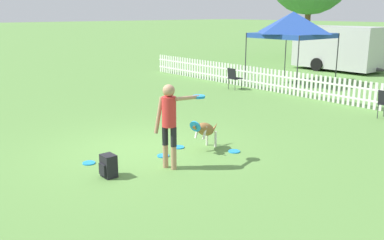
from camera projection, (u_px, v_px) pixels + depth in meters
The scene contains 12 objects.
ground_plane at pixel (143, 150), 9.64m from camera, with size 240.00×240.00×0.00m, color #5B8C42.
handler_person at pixel (171, 116), 8.31m from camera, with size 0.44×1.11×1.69m.
leaping_dog at pixel (205, 129), 9.59m from camera, with size 0.54×1.10×0.76m.
frisbee_near_handler at pixel (163, 156), 9.24m from camera, with size 0.26×0.26×0.02m.
frisbee_near_dog at pixel (89, 163), 8.80m from camera, with size 0.26×0.26×0.02m.
frisbee_midfield at pixel (179, 147), 9.83m from camera, with size 0.26×0.26×0.02m.
frisbee_far_scatter at pixel (234, 151), 9.53m from camera, with size 0.26×0.26×0.02m.
backpack_on_grass at pixel (108, 166), 8.05m from camera, with size 0.29×0.27×0.44m.
picket_fence at pixel (339, 91), 14.46m from camera, with size 20.79×0.04×0.88m.
folding_chair_center at pixel (234, 77), 17.05m from camera, with size 0.45×0.47×0.86m.
canopy_tent_main at pixel (293, 25), 18.00m from camera, with size 2.78×2.78×3.04m.
equipment_trailer at pixel (339, 47), 22.43m from camera, with size 5.20×2.27×2.29m.
Camera 1 is at (7.74, -5.04, 3.04)m, focal length 40.00 mm.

